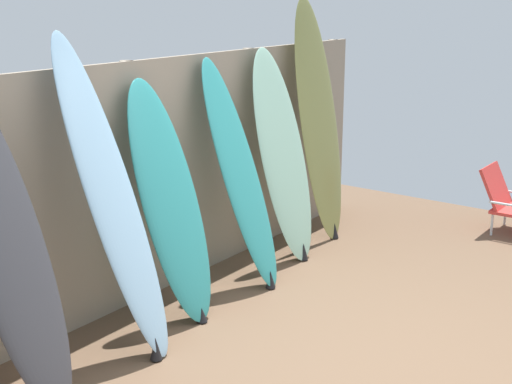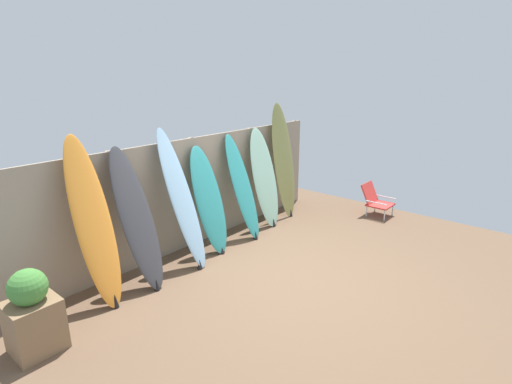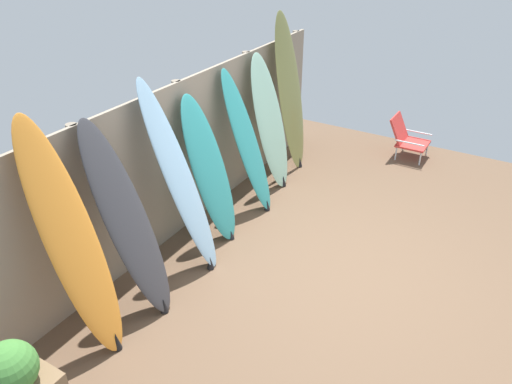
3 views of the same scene
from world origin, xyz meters
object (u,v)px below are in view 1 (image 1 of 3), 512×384
Objects in this scene: surfboard_charcoal_1 at (7,245)px; beach_chair at (509,200)px; surfboard_olive_6 at (319,122)px; surfboard_seafoam_5 at (283,157)px; surfboard_teal_3 at (171,202)px; surfboard_skyblue_2 at (112,200)px; surfboard_teal_4 at (241,175)px.

surfboard_charcoal_1 is 2.97× the size of beach_chair.
surfboard_seafoam_5 is at bearing -175.63° from surfboard_olive_6.
beach_chair is (1.84, -1.40, -0.58)m from surfboard_seafoam_5.
surfboard_seafoam_5 is at bearing 1.25° from surfboard_teal_3.
surfboard_skyblue_2 reaches higher than beach_chair.
beach_chair is at bearing -22.58° from surfboard_teal_3.
surfboard_teal_4 is (2.14, 0.04, -0.05)m from surfboard_charcoal_1.
surfboard_charcoal_1 is 1.06× the size of surfboard_teal_4.
surfboard_skyblue_2 is at bearing -177.12° from surfboard_olive_6.
surfboard_olive_6 is at bearing 104.12° from beach_chair.
beach_chair is (2.52, -1.35, -0.56)m from surfboard_teal_4.
surfboard_teal_4 is (1.37, 0.03, -0.13)m from surfboard_skyblue_2.
surfboard_skyblue_2 is 3.22× the size of beach_chair.
surfboard_skyblue_2 is at bearing -177.60° from surfboard_seafoam_5.
beach_chair is (4.66, -1.31, -0.61)m from surfboard_charcoal_1.
surfboard_skyblue_2 is 1.13× the size of surfboard_seafoam_5.
surfboard_charcoal_1 is 1.37m from surfboard_teal_3.
surfboard_teal_3 is (1.36, 0.06, -0.09)m from surfboard_charcoal_1.
surfboard_olive_6 is at bearing 4.40° from surfboard_teal_4.
surfboard_olive_6 reaches higher than surfboard_teal_3.
surfboard_charcoal_1 is 2.82m from surfboard_seafoam_5.
surfboard_seafoam_5 is (0.68, 0.05, 0.02)m from surfboard_teal_4.
surfboard_olive_6 is (3.48, 0.14, 0.17)m from surfboard_charcoal_1.
surfboard_olive_6 is at bearing 2.22° from surfboard_teal_3.
surfboard_charcoal_1 reaches higher than surfboard_seafoam_5.
surfboard_charcoal_1 is 0.92× the size of surfboard_skyblue_2.
surfboard_skyblue_2 is 2.71m from surfboard_olive_6.
beach_chair is at bearing -28.22° from surfboard_teal_4.
surfboard_charcoal_1 is at bearing -178.94° from surfboard_teal_4.
surfboard_seafoam_5 is at bearing 4.43° from surfboard_teal_4.
surfboard_charcoal_1 is at bearing -177.47° from surfboard_teal_3.
surfboard_charcoal_1 reaches higher than surfboard_teal_3.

